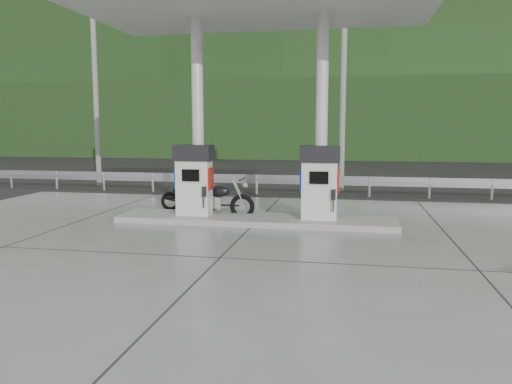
% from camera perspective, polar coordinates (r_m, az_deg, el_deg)
% --- Properties ---
extents(ground, '(160.00, 160.00, 0.00)m').
position_cam_1_polar(ground, '(10.25, -2.71, -6.23)').
color(ground, black).
rests_on(ground, ground).
extents(forecourt_apron, '(18.00, 14.00, 0.02)m').
position_cam_1_polar(forecourt_apron, '(10.24, -2.71, -6.17)').
color(forecourt_apron, slate).
rests_on(forecourt_apron, ground).
extents(pump_island, '(7.00, 1.40, 0.15)m').
position_cam_1_polar(pump_island, '(12.62, -0.07, -3.18)').
color(pump_island, gray).
rests_on(pump_island, forecourt_apron).
extents(gas_pump_left, '(0.95, 0.55, 1.80)m').
position_cam_1_polar(gas_pump_left, '(12.87, -7.09, 1.36)').
color(gas_pump_left, silver).
rests_on(gas_pump_left, pump_island).
extents(gas_pump_right, '(0.95, 0.55, 1.80)m').
position_cam_1_polar(gas_pump_right, '(12.28, 7.28, 1.07)').
color(gas_pump_right, silver).
rests_on(gas_pump_right, pump_island).
extents(canopy_column_left, '(0.30, 0.30, 5.00)m').
position_cam_1_polar(canopy_column_left, '(13.18, -6.66, 8.47)').
color(canopy_column_left, silver).
rests_on(canopy_column_left, pump_island).
extents(canopy_column_right, '(0.30, 0.30, 5.00)m').
position_cam_1_polar(canopy_column_right, '(12.61, 7.52, 8.51)').
color(canopy_column_right, silver).
rests_on(canopy_column_right, pump_island).
extents(canopy_roof, '(8.50, 5.00, 0.40)m').
position_cam_1_polar(canopy_roof, '(12.75, -0.08, 20.82)').
color(canopy_roof, silver).
rests_on(canopy_roof, canopy_column_left).
extents(guardrail, '(26.00, 0.16, 1.42)m').
position_cam_1_polar(guardrail, '(17.92, 3.23, 1.94)').
color(guardrail, '#9A9CA1').
rests_on(guardrail, ground).
extents(road, '(60.00, 7.00, 0.01)m').
position_cam_1_polar(road, '(21.45, 4.44, 0.93)').
color(road, black).
rests_on(road, ground).
extents(utility_pole_a, '(0.22, 0.22, 8.00)m').
position_cam_1_polar(utility_pole_a, '(21.84, -17.87, 11.22)').
color(utility_pole_a, gray).
rests_on(utility_pole_a, ground).
extents(utility_pole_b, '(0.22, 0.22, 8.00)m').
position_cam_1_polar(utility_pole_b, '(19.25, 9.95, 12.03)').
color(utility_pole_b, gray).
rests_on(utility_pole_b, ground).
extents(tree_band, '(80.00, 6.00, 6.00)m').
position_cam_1_polar(tree_band, '(39.76, 7.45, 8.19)').
color(tree_band, black).
rests_on(tree_band, ground).
extents(forested_hills, '(100.00, 40.00, 140.00)m').
position_cam_1_polar(forested_hills, '(69.76, 8.85, 5.34)').
color(forested_hills, black).
rests_on(forested_hills, ground).
extents(motorcycle_left, '(1.66, 0.64, 0.77)m').
position_cam_1_polar(motorcycle_left, '(14.50, -7.53, -0.62)').
color(motorcycle_left, black).
rests_on(motorcycle_left, forecourt_apron).
extents(motorcycle_right, '(1.97, 0.64, 0.93)m').
position_cam_1_polar(motorcycle_right, '(13.28, -4.65, -0.96)').
color(motorcycle_right, black).
rests_on(motorcycle_right, forecourt_apron).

